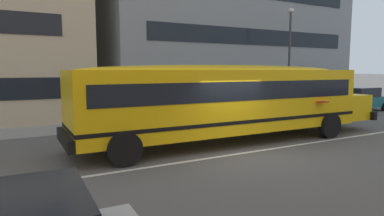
# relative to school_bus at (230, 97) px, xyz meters

# --- Properties ---
(ground_plane) EXTENTS (400.00, 400.00, 0.00)m
(ground_plane) POSITION_rel_school_bus_xyz_m (-0.87, -1.70, -1.81)
(ground_plane) COLOR #54514F
(sidewalk_far) EXTENTS (120.00, 3.00, 0.01)m
(sidewalk_far) POSITION_rel_school_bus_xyz_m (-0.87, 6.30, -1.80)
(sidewalk_far) COLOR gray
(sidewalk_far) RESTS_ON ground_plane
(lane_centreline) EXTENTS (110.00, 0.16, 0.01)m
(lane_centreline) POSITION_rel_school_bus_xyz_m (-0.87, -1.70, -1.81)
(lane_centreline) COLOR silver
(lane_centreline) RESTS_ON ground_plane
(school_bus) EXTENTS (13.65, 3.32, 3.05)m
(school_bus) POSITION_rel_school_bus_xyz_m (0.00, 0.00, 0.00)
(school_bus) COLOR yellow
(school_bus) RESTS_ON ground_plane
(parked_car_teal_by_hydrant) EXTENTS (3.91, 1.90, 1.64)m
(parked_car_teal_by_hydrant) POSITION_rel_school_bus_xyz_m (13.85, 3.84, -0.97)
(parked_car_teal_by_hydrant) COLOR #195B66
(parked_car_teal_by_hydrant) RESTS_ON ground_plane
(street_lamp) EXTENTS (0.44, 0.44, 6.80)m
(street_lamp) POSITION_rel_school_bus_xyz_m (8.66, 5.60, 2.50)
(street_lamp) COLOR #38383D
(street_lamp) RESTS_ON ground_plane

